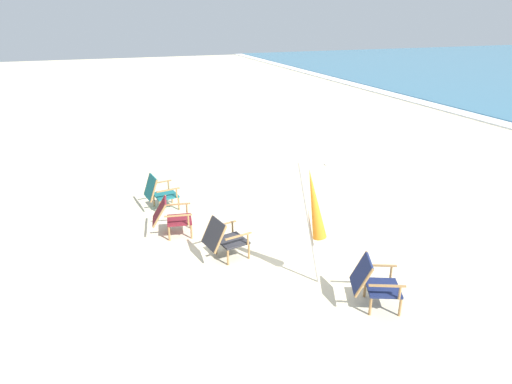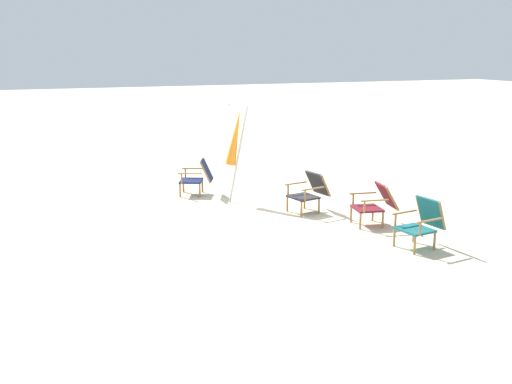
{
  "view_description": "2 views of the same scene",
  "coord_description": "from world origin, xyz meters",
  "px_view_note": "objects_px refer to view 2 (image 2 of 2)",
  "views": [
    {
      "loc": [
        6.89,
        -2.67,
        4.19
      ],
      "look_at": [
        -0.89,
        0.2,
        0.9
      ],
      "focal_mm": 32.0,
      "sensor_mm": 36.0,
      "label": 1
    },
    {
      "loc": [
        -10.51,
        4.49,
        3.19
      ],
      "look_at": [
        -0.36,
        0.55,
        0.56
      ],
      "focal_mm": 42.0,
      "sensor_mm": 36.0,
      "label": 2
    }
  ],
  "objects_px": {
    "beach_chair_far_center": "(310,191)",
    "umbrella_furled_orange": "(235,138)",
    "beach_chair_mid_center": "(376,203)",
    "beach_chair_back_left": "(422,222)",
    "beach_chair_front_left": "(198,176)"
  },
  "relations": [
    {
      "from": "beach_chair_mid_center",
      "to": "beach_chair_back_left",
      "type": "height_order",
      "value": "beach_chair_back_left"
    },
    {
      "from": "beach_chair_far_center",
      "to": "beach_chair_mid_center",
      "type": "xyz_separation_m",
      "value": [
        -1.27,
        -0.73,
        -0.0
      ]
    },
    {
      "from": "beach_chair_far_center",
      "to": "beach_chair_front_left",
      "type": "height_order",
      "value": "beach_chair_front_left"
    },
    {
      "from": "beach_chair_mid_center",
      "to": "beach_chair_front_left",
      "type": "xyz_separation_m",
      "value": [
        3.41,
        2.42,
        0.01
      ]
    },
    {
      "from": "beach_chair_back_left",
      "to": "umbrella_furled_orange",
      "type": "bearing_deg",
      "value": 25.96
    },
    {
      "from": "beach_chair_mid_center",
      "to": "beach_chair_front_left",
      "type": "relative_size",
      "value": 0.96
    },
    {
      "from": "beach_chair_back_left",
      "to": "umbrella_furled_orange",
      "type": "relative_size",
      "value": 0.39
    },
    {
      "from": "beach_chair_back_left",
      "to": "umbrella_furled_orange",
      "type": "xyz_separation_m",
      "value": [
        3.84,
        1.87,
        0.94
      ]
    },
    {
      "from": "beach_chair_far_center",
      "to": "beach_chair_back_left",
      "type": "xyz_separation_m",
      "value": [
        -2.64,
        -0.73,
        0.01
      ]
    },
    {
      "from": "beach_chair_back_left",
      "to": "beach_chair_front_left",
      "type": "bearing_deg",
      "value": 26.88
    },
    {
      "from": "beach_chair_back_left",
      "to": "beach_chair_front_left",
      "type": "relative_size",
      "value": 0.92
    },
    {
      "from": "beach_chair_mid_center",
      "to": "beach_chair_back_left",
      "type": "distance_m",
      "value": 1.37
    },
    {
      "from": "beach_chair_far_center",
      "to": "beach_chair_mid_center",
      "type": "height_order",
      "value": "beach_chair_far_center"
    },
    {
      "from": "umbrella_furled_orange",
      "to": "beach_chair_front_left",
      "type": "bearing_deg",
      "value": 30.46
    },
    {
      "from": "beach_chair_far_center",
      "to": "umbrella_furled_orange",
      "type": "relative_size",
      "value": 0.4
    }
  ]
}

